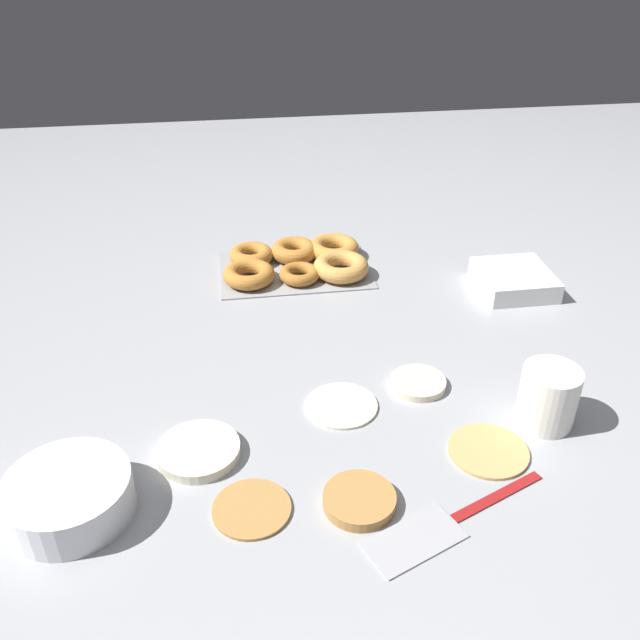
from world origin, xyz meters
TOP-DOWN VIEW (x-y plane):
  - ground_plane at (0.00, 0.00)m, footprint 3.00×3.00m
  - pancake_0 at (-0.17, 0.18)m, footprint 0.11×0.11m
  - pancake_1 at (0.22, 0.12)m, footprint 0.11×0.11m
  - pancake_2 at (0.01, 0.05)m, footprint 0.11×0.11m
  - pancake_3 at (-0.12, 0.02)m, footprint 0.09×0.09m
  - pancake_4 at (0.15, 0.23)m, footprint 0.10×0.10m
  - pancake_5 at (0.02, 0.24)m, footprint 0.09×0.09m
  - donut_tray at (0.02, -0.39)m, footprint 0.30×0.20m
  - batter_bowl at (0.37, 0.20)m, footprint 0.15×0.15m
  - container_stack at (-0.38, -0.25)m, footprint 0.13×0.14m
  - paper_cup at (-0.27, 0.13)m, footprint 0.08×0.08m
  - spatula at (-0.06, 0.30)m, footprint 0.26×0.14m

SIDE VIEW (x-z plane):
  - ground_plane at x=0.00m, z-range 0.00..0.00m
  - spatula at x=-0.06m, z-range 0.00..0.01m
  - pancake_2 at x=0.01m, z-range 0.00..0.01m
  - pancake_4 at x=0.15m, z-range 0.00..0.01m
  - pancake_0 at x=-0.17m, z-range 0.00..0.01m
  - pancake_3 at x=-0.12m, z-range 0.00..0.01m
  - pancake_5 at x=0.02m, z-range 0.00..0.02m
  - pancake_1 at x=0.22m, z-range 0.00..0.02m
  - donut_tray at x=0.02m, z-range 0.00..0.04m
  - container_stack at x=-0.38m, z-range 0.00..0.04m
  - batter_bowl at x=0.37m, z-range 0.00..0.05m
  - paper_cup at x=-0.27m, z-range 0.00..0.09m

